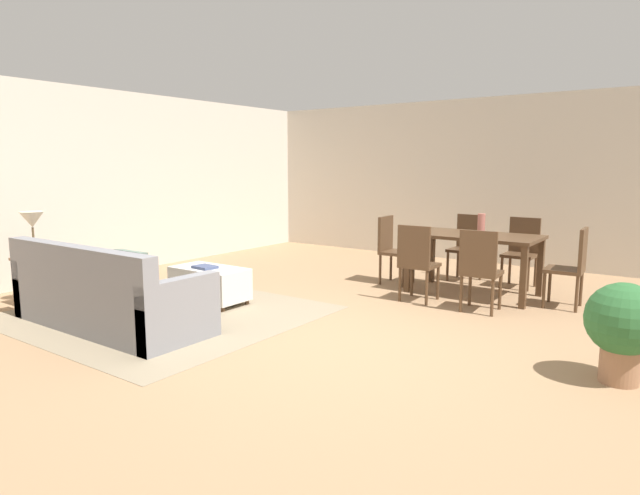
% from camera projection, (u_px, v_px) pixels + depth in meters
% --- Properties ---
extents(ground_plane, '(10.80, 10.80, 0.00)m').
position_uv_depth(ground_plane, '(326.00, 341.00, 5.04)').
color(ground_plane, '#9E7A56').
extents(wall_back, '(9.00, 0.12, 2.70)m').
position_uv_depth(wall_back, '(503.00, 181.00, 8.85)').
color(wall_back, beige).
rests_on(wall_back, ground_plane).
extents(wall_left, '(0.12, 11.00, 2.70)m').
position_uv_depth(wall_left, '(90.00, 183.00, 7.83)').
color(wall_left, beige).
rests_on(wall_left, ground_plane).
extents(area_rug, '(3.00, 2.80, 0.01)m').
position_uv_depth(area_rug, '(165.00, 313.00, 5.98)').
color(area_rug, gray).
rests_on(area_rug, ground_plane).
extents(couch, '(2.25, 0.85, 0.86)m').
position_uv_depth(couch, '(107.00, 298.00, 5.44)').
color(couch, gray).
rests_on(couch, ground_plane).
extents(ottoman_table, '(0.91, 0.49, 0.42)m').
position_uv_depth(ottoman_table, '(210.00, 283.00, 6.40)').
color(ottoman_table, silver).
rests_on(ottoman_table, ground_plane).
extents(side_table, '(0.40, 0.40, 0.56)m').
position_uv_depth(side_table, '(36.00, 267.00, 6.27)').
color(side_table, brown).
rests_on(side_table, ground_plane).
extents(table_lamp, '(0.26, 0.26, 0.52)m').
position_uv_depth(table_lamp, '(32.00, 222.00, 6.19)').
color(table_lamp, brown).
rests_on(table_lamp, side_table).
extents(dining_table, '(1.56, 0.85, 0.76)m').
position_uv_depth(dining_table, '(474.00, 242.00, 6.80)').
color(dining_table, '#513823').
rests_on(dining_table, ground_plane).
extents(dining_chair_near_left, '(0.41, 0.41, 0.92)m').
position_uv_depth(dining_chair_near_left, '(417.00, 259.00, 6.41)').
color(dining_chair_near_left, '#513823').
rests_on(dining_chair_near_left, ground_plane).
extents(dining_chair_near_right, '(0.43, 0.43, 0.92)m').
position_uv_depth(dining_chair_near_right, '(480.00, 266.00, 5.94)').
color(dining_chair_near_right, '#513823').
rests_on(dining_chair_near_right, ground_plane).
extents(dining_chair_far_left, '(0.42, 0.42, 0.92)m').
position_uv_depth(dining_chair_far_left, '(467.00, 243.00, 7.69)').
color(dining_chair_far_left, '#513823').
rests_on(dining_chair_far_left, ground_plane).
extents(dining_chair_far_right, '(0.41, 0.41, 0.92)m').
position_uv_depth(dining_chair_far_right, '(522.00, 248.00, 7.26)').
color(dining_chair_far_right, '#513823').
rests_on(dining_chair_far_right, ground_plane).
extents(dining_chair_head_east, '(0.42, 0.42, 0.92)m').
position_uv_depth(dining_chair_head_east, '(573.00, 263.00, 6.13)').
color(dining_chair_head_east, '#513823').
rests_on(dining_chair_head_east, ground_plane).
extents(dining_chair_head_west, '(0.42, 0.42, 0.92)m').
position_uv_depth(dining_chair_head_west, '(392.00, 246.00, 7.46)').
color(dining_chair_head_west, '#513823').
rests_on(dining_chair_head_west, ground_plane).
extents(vase_centerpiece, '(0.09, 0.09, 0.26)m').
position_uv_depth(vase_centerpiece, '(481.00, 224.00, 6.74)').
color(vase_centerpiece, '#B26659').
rests_on(vase_centerpiece, dining_table).
extents(book_on_ottoman, '(0.27, 0.22, 0.03)m').
position_uv_depth(book_on_ottoman, '(205.00, 267.00, 6.32)').
color(book_on_ottoman, '#3F4C72').
rests_on(book_on_ottoman, ottoman_table).
extents(potted_plant, '(0.54, 0.54, 0.76)m').
position_uv_depth(potted_plant, '(623.00, 324.00, 4.02)').
color(potted_plant, '#996B4C').
rests_on(potted_plant, ground_plane).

